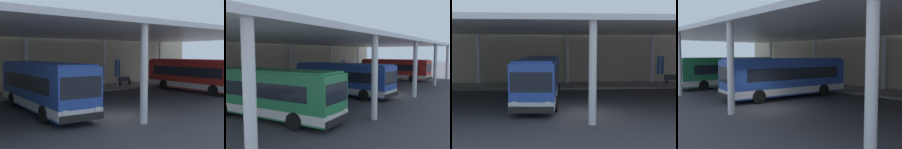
% 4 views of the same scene
% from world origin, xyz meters
% --- Properties ---
extents(ground_plane, '(200.00, 200.00, 0.00)m').
position_xyz_m(ground_plane, '(0.00, 0.00, 0.00)').
color(ground_plane, '#3D3D42').
extents(platform_kerb, '(42.00, 4.50, 0.18)m').
position_xyz_m(platform_kerb, '(0.00, 11.75, 0.09)').
color(platform_kerb, gray).
rests_on(platform_kerb, ground).
extents(station_building_facade, '(48.00, 1.60, 6.68)m').
position_xyz_m(station_building_facade, '(0.00, 15.00, 3.34)').
color(station_building_facade, '#C1B293').
rests_on(station_building_facade, ground).
extents(canopy_shelter, '(40.00, 17.00, 5.55)m').
position_xyz_m(canopy_shelter, '(0.00, 5.50, 5.29)').
color(canopy_shelter, silver).
rests_on(canopy_shelter, ground).
extents(bus_second_bay, '(3.30, 10.69, 3.17)m').
position_xyz_m(bus_second_bay, '(-2.76, 3.85, 1.66)').
color(bus_second_bay, '#284CA8').
rests_on(bus_second_bay, ground).
extents(bus_middle_bay, '(3.18, 10.66, 3.17)m').
position_xyz_m(bus_middle_bay, '(13.36, 4.23, 1.66)').
color(bus_middle_bay, red).
rests_on(bus_middle_bay, ground).
extents(bench_waiting, '(1.80, 0.45, 0.92)m').
position_xyz_m(bench_waiting, '(10.88, 11.82, 0.66)').
color(bench_waiting, '#383D47').
rests_on(bench_waiting, platform_kerb).
extents(banner_sign, '(0.70, 0.12, 3.20)m').
position_xyz_m(banner_sign, '(9.12, 10.94, 1.98)').
color(banner_sign, '#B2B2B7').
rests_on(banner_sign, platform_kerb).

